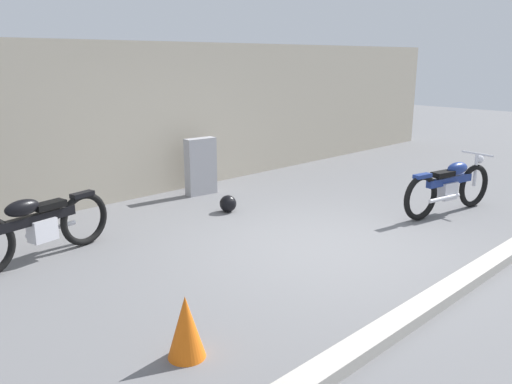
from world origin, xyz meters
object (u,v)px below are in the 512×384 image
motorcycle_blue (450,186)px  motorcycle_black (37,226)px  traffic_cone (186,327)px  helmet (228,204)px  stone_marker (201,166)px

motorcycle_blue → motorcycle_black: 6.07m
motorcycle_blue → traffic_cone: bearing=-165.0°
helmet → traffic_cone: bearing=-135.6°
stone_marker → motorcycle_blue: size_ratio=0.51×
helmet → motorcycle_blue: (2.50, -2.49, 0.30)m
motorcycle_black → motorcycle_blue: bearing=144.2°
stone_marker → traffic_cone: 5.32m
helmet → traffic_cone: (-2.99, -2.92, 0.14)m
motorcycle_black → traffic_cone: bearing=79.4°
traffic_cone → helmet: bearing=44.4°
traffic_cone → motorcycle_black: motorcycle_black is taller
motorcycle_black → helmet: bearing=168.0°
stone_marker → motorcycle_black: stone_marker is taller
motorcycle_blue → helmet: bearing=145.7°
stone_marker → motorcycle_black: size_ratio=0.51×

